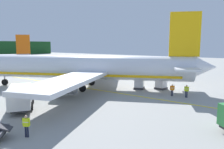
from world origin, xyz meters
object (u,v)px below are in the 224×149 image
service_truck_fuel (21,95)px  crew_loader_right (26,124)px  cargo_container_near (161,83)px  crew_loader_left (187,90)px  cargo_container_mid (139,83)px  airliner_foreground (82,68)px  crew_marshaller (172,89)px

service_truck_fuel → crew_loader_right: size_ratio=3.61×
cargo_container_near → crew_loader_left: size_ratio=1.13×
cargo_container_near → crew_loader_right: size_ratio=1.12×
cargo_container_near → cargo_container_mid: 3.50m
cargo_container_near → crew_loader_right: 23.17m
service_truck_fuel → cargo_container_mid: size_ratio=3.15×
cargo_container_near → cargo_container_mid: cargo_container_near is taller
airliner_foreground → crew_loader_right: bearing=-150.5°
service_truck_fuel → cargo_container_near: service_truck_fuel is taller
airliner_foreground → service_truck_fuel: 12.55m
crew_loader_left → cargo_container_near: bearing=56.8°
airliner_foreground → cargo_container_mid: airliner_foreground is taller
cargo_container_mid → crew_loader_right: 21.30m
crew_loader_left → service_truck_fuel: bearing=138.4°
cargo_container_mid → crew_loader_right: cargo_container_mid is taller
cargo_container_near → crew_marshaller: (-3.48, -3.07, 0.05)m
cargo_container_near → crew_marshaller: bearing=-138.6°
cargo_container_mid → crew_marshaller: (-1.65, -6.04, 0.08)m
service_truck_fuel → crew_loader_left: bearing=-41.6°
crew_marshaller → crew_loader_right: size_ratio=0.95×
cargo_container_mid → crew_loader_right: bearing=-176.7°
cargo_container_near → airliner_foreground: bearing=121.4°
service_truck_fuel → crew_loader_right: bearing=-119.9°
airliner_foreground → cargo_container_mid: (4.88, -8.05, -2.48)m
crew_loader_left → crew_loader_right: 20.96m
airliner_foreground → cargo_container_mid: bearing=-58.8°
airliner_foreground → service_truck_fuel: size_ratio=6.12×
cargo_container_mid → crew_loader_right: size_ratio=1.15×
service_truck_fuel → crew_marshaller: (15.47, -12.03, -0.53)m
airliner_foreground → crew_marshaller: airliner_foreground is taller
crew_marshaller → crew_loader_right: 20.20m
service_truck_fuel → cargo_container_near: 20.97m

